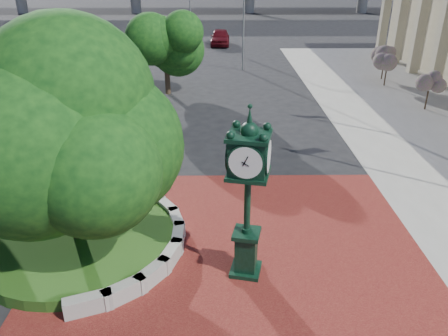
% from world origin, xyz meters
% --- Properties ---
extents(ground, '(200.00, 200.00, 0.00)m').
position_xyz_m(ground, '(0.00, 0.00, 0.00)').
color(ground, black).
rests_on(ground, ground).
extents(plaza, '(12.00, 12.00, 0.04)m').
position_xyz_m(plaza, '(0.00, -1.00, 0.02)').
color(plaza, maroon).
rests_on(plaza, ground).
extents(planter_wall, '(2.96, 6.77, 0.54)m').
position_xyz_m(planter_wall, '(-2.71, -0.00, 0.27)').
color(planter_wall, '#9E9B93').
rests_on(planter_wall, ground).
extents(grass_bed, '(6.10, 6.10, 0.40)m').
position_xyz_m(grass_bed, '(-5.00, 0.00, 0.20)').
color(grass_bed, '#1F4E16').
rests_on(grass_bed, ground).
extents(tree_planter, '(5.20, 5.20, 6.33)m').
position_xyz_m(tree_planter, '(-5.00, 0.00, 3.72)').
color(tree_planter, '#38281C').
rests_on(tree_planter, ground).
extents(tree_street, '(4.40, 4.40, 5.45)m').
position_xyz_m(tree_street, '(-4.00, 18.00, 3.24)').
color(tree_street, '#38281C').
rests_on(tree_street, ground).
extents(post_clock, '(1.24, 1.24, 5.12)m').
position_xyz_m(post_clock, '(0.31, -1.41, 2.81)').
color(post_clock, black).
rests_on(post_clock, ground).
extents(parked_car, '(2.17, 5.01, 1.68)m').
position_xyz_m(parked_car, '(-0.30, 37.32, 0.84)').
color(parked_car, '#500B12').
rests_on(parked_car, ground).
extents(street_lamp_near, '(1.89, 0.26, 8.43)m').
position_xyz_m(street_lamp_near, '(1.77, 25.13, 4.94)').
color(street_lamp_near, slate).
rests_on(street_lamp_near, ground).
extents(shrub_near, '(1.20, 1.20, 2.20)m').
position_xyz_m(shrub_near, '(12.36, 14.13, 1.59)').
color(shrub_near, '#38281C').
rests_on(shrub_near, ground).
extents(shrub_mid, '(1.20, 1.20, 2.20)m').
position_xyz_m(shrub_mid, '(11.79, 19.87, 1.59)').
color(shrub_mid, '#38281C').
rests_on(shrub_mid, ground).
extents(shrub_far, '(1.20, 1.20, 2.20)m').
position_xyz_m(shrub_far, '(12.27, 21.85, 1.59)').
color(shrub_far, '#38281C').
rests_on(shrub_far, ground).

